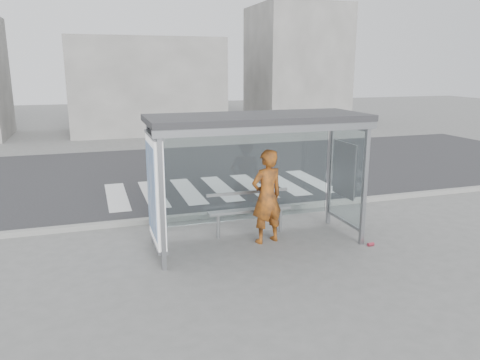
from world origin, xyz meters
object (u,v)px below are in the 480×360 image
object	(u,v)px
bench	(250,210)
soda_can	(371,244)
person	(267,197)
bus_shelter	(239,148)

from	to	relation	value
bench	soda_can	size ratio (longest dim) A/B	13.55
person	soda_can	size ratio (longest dim) A/B	14.46
person	bench	bearing A→B (deg)	-82.75
bus_shelter	person	world-z (taller)	bus_shelter
person	bench	distance (m)	0.69
person	bus_shelter	bearing A→B (deg)	-16.86
bus_shelter	bench	size ratio (longest dim) A/B	2.35
bench	bus_shelter	bearing A→B (deg)	-130.07
bus_shelter	person	distance (m)	1.17
bus_shelter	soda_can	world-z (taller)	bus_shelter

